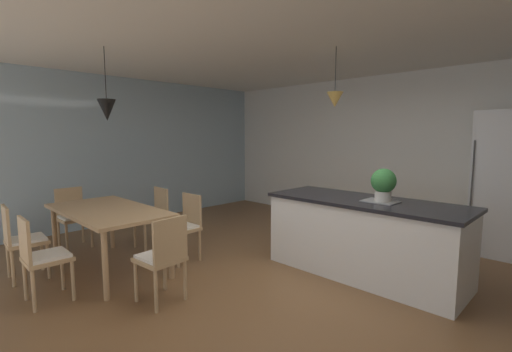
% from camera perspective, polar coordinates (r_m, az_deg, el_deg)
% --- Properties ---
extents(ground_plane, '(10.00, 8.40, 0.04)m').
position_cam_1_polar(ground_plane, '(4.06, 5.23, -17.63)').
color(ground_plane, brown).
extents(ceiling_slab, '(10.00, 8.40, 0.12)m').
position_cam_1_polar(ceiling_slab, '(3.86, 5.71, 23.36)').
color(ceiling_slab, white).
extents(wall_back_kitchen, '(10.00, 0.12, 2.70)m').
position_cam_1_polar(wall_back_kitchen, '(6.57, 23.69, 3.51)').
color(wall_back_kitchen, white).
rests_on(wall_back_kitchen, ground_plane).
extents(window_wall_left_glazing, '(0.06, 8.40, 2.70)m').
position_cam_1_polar(window_wall_left_glazing, '(7.01, -21.35, 3.78)').
color(window_wall_left_glazing, '#9EB7C6').
rests_on(window_wall_left_glazing, ground_plane).
extents(dining_table, '(1.75, 0.91, 0.76)m').
position_cam_1_polar(dining_table, '(4.66, -22.89, -5.78)').
color(dining_table, tan).
rests_on(dining_table, ground_plane).
extents(chair_window_end, '(0.40, 0.40, 0.87)m').
position_cam_1_polar(chair_window_end, '(5.85, -27.56, -5.66)').
color(chair_window_end, tan).
rests_on(chair_window_end, ground_plane).
extents(chair_far_right, '(0.41, 0.41, 0.87)m').
position_cam_1_polar(chair_far_right, '(4.75, -11.58, -7.78)').
color(chair_far_right, tan).
rests_on(chair_far_right, ground_plane).
extents(chair_far_left, '(0.42, 0.42, 0.87)m').
position_cam_1_polar(chair_far_left, '(5.40, -16.28, -6.15)').
color(chair_far_left, tan).
rests_on(chair_far_left, ground_plane).
extents(chair_kitchen_end, '(0.43, 0.43, 0.87)m').
position_cam_1_polar(chair_kitchen_end, '(3.64, -14.87, -12.40)').
color(chair_kitchen_end, tan).
rests_on(chair_kitchen_end, ground_plane).
extents(chair_near_left, '(0.43, 0.43, 0.87)m').
position_cam_1_polar(chair_near_left, '(4.85, -33.77, -8.49)').
color(chair_near_left, tan).
rests_on(chair_near_left, ground_plane).
extents(chair_near_right, '(0.41, 0.41, 0.87)m').
position_cam_1_polar(chair_near_right, '(4.11, -31.44, -10.96)').
color(chair_near_right, tan).
rests_on(chair_near_right, ground_plane).
extents(kitchen_island, '(2.27, 0.89, 0.91)m').
position_cam_1_polar(kitchen_island, '(4.39, 17.09, -9.33)').
color(kitchen_island, white).
rests_on(kitchen_island, ground_plane).
extents(refrigerator, '(0.70, 0.67, 1.97)m').
position_cam_1_polar(refrigerator, '(5.84, 35.29, -1.06)').
color(refrigerator, silver).
rests_on(refrigerator, ground_plane).
extents(pendant_over_table, '(0.22, 0.22, 0.88)m').
position_cam_1_polar(pendant_over_table, '(4.71, -23.03, 9.82)').
color(pendant_over_table, black).
extents(pendant_over_island_main, '(0.20, 0.20, 0.72)m').
position_cam_1_polar(pendant_over_island_main, '(4.46, 12.67, 12.00)').
color(pendant_over_island_main, black).
extents(potted_plant_on_island, '(0.28, 0.28, 0.38)m').
position_cam_1_polar(potted_plant_on_island, '(4.17, 19.96, -1.13)').
color(potted_plant_on_island, beige).
rests_on(potted_plant_on_island, kitchen_island).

